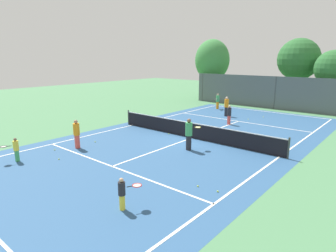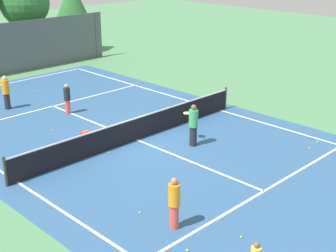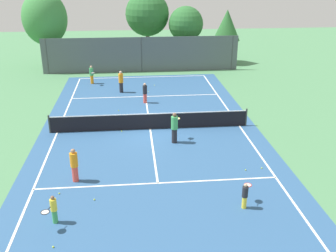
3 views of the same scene
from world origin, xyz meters
TOP-DOWN VIEW (x-y plane):
  - ground_plane at (0.00, 0.00)m, footprint 80.00×80.00m
  - court_surface at (0.00, 0.00)m, footprint 13.00×25.00m
  - tennis_net at (0.00, 0.00)m, footprint 11.90×0.10m
  - perimeter_fence at (0.00, 14.00)m, footprint 18.00×0.12m
  - tree_0 at (4.38, 16.21)m, footprint 3.32×3.32m
  - tree_2 at (-8.82, 16.45)m, footprint 4.12×4.20m
  - tree_3 at (0.77, 17.81)m, footprint 4.28×4.28m
  - player_0 at (-1.82, 7.65)m, footprint 0.36×0.36m
  - player_1 at (-4.12, -8.96)m, footprint 0.55×0.83m
  - player_2 at (-4.29, 10.36)m, footprint 0.52×0.91m
  - player_3 at (1.25, -2.05)m, footprint 0.61×0.95m
  - player_4 at (-0.09, 4.93)m, footprint 0.31×0.31m
  - player_5 at (3.36, -8.64)m, footprint 0.59×0.80m
  - player_6 at (-3.72, -5.83)m, footprint 0.35×0.35m
  - ball_crate at (-1.51, 1.48)m, footprint 0.36×0.38m
  - tennis_ball_0 at (5.12, -5.51)m, footprint 0.07×0.07m
  - tennis_ball_1 at (-3.89, -4.53)m, footprint 0.07×0.07m
  - tennis_ball_2 at (-1.96, 3.40)m, footprint 0.07×0.07m
  - tennis_ball_3 at (-2.75, -7.52)m, footprint 0.07×0.07m
  - tennis_ball_4 at (4.29, -5.61)m, footprint 0.07×0.07m
  - tennis_ball_5 at (0.86, 9.26)m, footprint 0.07×0.07m
  - tennis_ball_6 at (0.28, 7.54)m, footprint 0.07×0.07m
  - tennis_ball_7 at (-1.70, -0.25)m, footprint 0.07×0.07m
  - tennis_ball_8 at (-4.30, -6.89)m, footprint 0.07×0.07m

SIDE VIEW (x-z plane):
  - ground_plane at x=0.00m, z-range 0.00..0.00m
  - court_surface at x=0.00m, z-range 0.00..0.01m
  - tennis_ball_0 at x=5.12m, z-range 0.00..0.07m
  - tennis_ball_1 at x=-3.89m, z-range 0.00..0.07m
  - tennis_ball_2 at x=-1.96m, z-range 0.00..0.07m
  - tennis_ball_3 at x=-2.75m, z-range 0.00..0.07m
  - tennis_ball_4 at x=4.29m, z-range 0.00..0.07m
  - tennis_ball_5 at x=0.86m, z-range 0.00..0.07m
  - tennis_ball_6 at x=0.28m, z-range 0.00..0.07m
  - tennis_ball_7 at x=-1.70m, z-range 0.00..0.07m
  - tennis_ball_8 at x=-4.30m, z-range 0.00..0.07m
  - ball_crate at x=-1.51m, z-range -0.03..0.40m
  - tennis_net at x=0.00m, z-range -0.04..1.06m
  - player_5 at x=3.36m, z-range 0.03..1.16m
  - player_1 at x=-4.12m, z-range 0.03..1.21m
  - player_4 at x=-0.09m, z-range 0.02..1.49m
  - player_2 at x=-4.29m, z-range 0.03..1.55m
  - player_6 at x=-3.72m, z-range 0.02..1.64m
  - player_0 at x=-1.82m, z-range 0.02..1.72m
  - player_3 at x=1.25m, z-range 0.03..1.78m
  - perimeter_fence at x=0.00m, z-range 0.00..3.20m
  - tree_0 at x=4.38m, z-range 1.15..6.83m
  - tree_2 at x=-8.82m, z-range 1.08..8.23m
  - tree_3 at x=0.77m, z-range 1.31..8.26m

